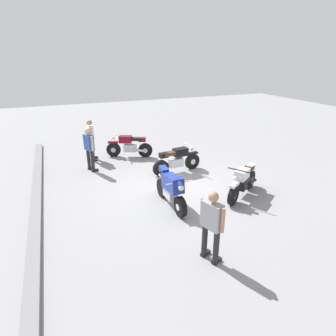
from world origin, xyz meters
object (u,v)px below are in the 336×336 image
at_px(motorcycle_maroon_cruiser, 129,146).
at_px(person_in_white_shirt, 91,137).
at_px(person_in_gray_shirt, 212,222).
at_px(motorcycle_silver_cruiser, 243,181).
at_px(motorcycle_black_cruiser, 177,160).
at_px(motorcycle_blue_sportbike, 171,188).
at_px(person_in_blue_shirt, 89,147).

distance_m(motorcycle_maroon_cruiser, person_in_white_shirt, 1.71).
relative_size(person_in_gray_shirt, person_in_white_shirt, 0.96).
height_order(motorcycle_silver_cruiser, motorcycle_black_cruiser, same).
bearing_deg(motorcycle_maroon_cruiser, motorcycle_silver_cruiser, 140.88).
bearing_deg(person_in_white_shirt, motorcycle_black_cruiser, -28.62).
bearing_deg(motorcycle_black_cruiser, motorcycle_maroon_cruiser, 108.29).
height_order(motorcycle_blue_sportbike, motorcycle_maroon_cruiser, motorcycle_blue_sportbike).
distance_m(person_in_white_shirt, person_in_blue_shirt, 1.30).
bearing_deg(motorcycle_black_cruiser, person_in_blue_shirt, 146.63).
bearing_deg(motorcycle_blue_sportbike, person_in_blue_shirt, -154.24).
xyz_separation_m(motorcycle_blue_sportbike, motorcycle_black_cruiser, (2.35, -1.23, -0.07)).
bearing_deg(motorcycle_maroon_cruiser, person_in_white_shirt, 16.90).
distance_m(motorcycle_black_cruiser, person_in_blue_shirt, 3.44).
relative_size(motorcycle_silver_cruiser, person_in_gray_shirt, 1.07).
height_order(person_in_white_shirt, person_in_blue_shirt, person_in_white_shirt).
distance_m(motorcycle_silver_cruiser, motorcycle_blue_sportbike, 2.43).
bearing_deg(person_in_gray_shirt, person_in_blue_shirt, 86.45).
bearing_deg(motorcycle_silver_cruiser, person_in_blue_shirt, -76.19).
bearing_deg(motorcycle_black_cruiser, person_in_gray_shirt, -113.58).
bearing_deg(person_in_blue_shirt, motorcycle_maroon_cruiser, 10.19).
distance_m(motorcycle_black_cruiser, person_in_gray_shirt, 5.17).
relative_size(motorcycle_black_cruiser, person_in_blue_shirt, 1.20).
relative_size(motorcycle_silver_cruiser, motorcycle_black_cruiser, 0.88).
distance_m(person_in_gray_shirt, person_in_white_shirt, 7.83).
relative_size(person_in_gray_shirt, person_in_blue_shirt, 0.99).
bearing_deg(person_in_gray_shirt, motorcycle_maroon_cruiser, 70.45).
height_order(motorcycle_maroon_cruiser, person_in_white_shirt, person_in_white_shirt).
xyz_separation_m(motorcycle_silver_cruiser, person_in_blue_shirt, (4.10, 4.26, 0.48)).
bearing_deg(motorcycle_silver_cruiser, motorcycle_blue_sportbike, -39.08).
bearing_deg(person_in_white_shirt, motorcycle_maroon_cruiser, 6.56).
distance_m(motorcycle_silver_cruiser, person_in_gray_shirt, 3.50).
xyz_separation_m(motorcycle_silver_cruiser, person_in_white_shirt, (5.37, 4.02, 0.51)).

